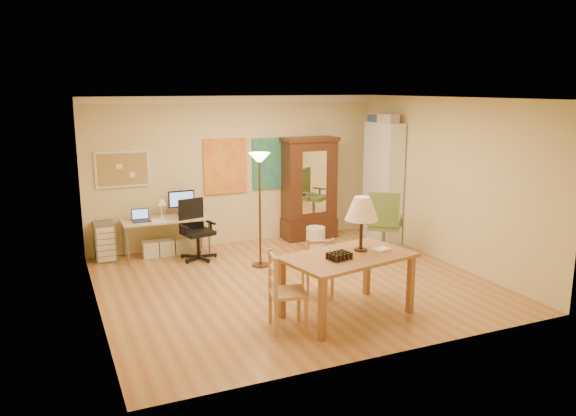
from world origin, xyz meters
name	(u,v)px	position (x,y,z in m)	size (l,w,h in m)	color
floor	(293,283)	(0.00, 0.00, 0.00)	(5.50, 5.50, 0.00)	#A7673B
crown_molding	(237,99)	(0.00, 2.46, 2.64)	(5.50, 0.08, 0.12)	white
corkboard	(123,169)	(-2.05, 2.47, 1.50)	(0.90, 0.04, 0.62)	tan
art_panel_left	(225,166)	(-0.25, 2.47, 1.45)	(0.80, 0.04, 1.00)	yellow
art_panel_right	(271,164)	(0.65, 2.47, 1.45)	(0.75, 0.04, 0.95)	#266299
dining_table	(353,242)	(0.23, -1.32, 0.95)	(1.76, 1.26, 1.50)	brown
ladder_chair_back	(318,268)	(0.09, -0.61, 0.40)	(0.47, 0.46, 0.86)	#B17B51
ladder_chair_left	(285,293)	(-0.74, -1.42, 0.44)	(0.50, 0.52, 0.95)	#B17B51
torchiere_lamp	(260,176)	(-0.16, 0.96, 1.48)	(0.34, 0.34, 1.85)	#462F1C
computer_desk	(167,233)	(-1.41, 2.15, 0.40)	(1.45, 0.64, 1.10)	tan
office_chair_black	(197,243)	(-1.00, 1.74, 0.27)	(0.62, 0.62, 1.01)	black
office_chair_green	(383,239)	(1.96, 0.61, 0.31)	(0.73, 0.73, 1.15)	slate
drawer_cart	(105,241)	(-2.43, 2.28, 0.33)	(0.33, 0.39, 0.66)	slate
armoire	(309,195)	(1.33, 2.24, 0.84)	(1.05, 0.50, 1.93)	#371E0F
bookshelf	(383,182)	(2.55, 1.59, 1.10)	(0.33, 0.89, 2.22)	white
wastebin	(316,239)	(1.07, 1.41, 0.21)	(0.34, 0.34, 0.42)	silver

